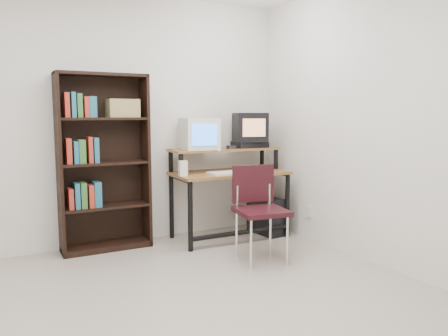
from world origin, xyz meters
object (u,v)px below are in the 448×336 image
school_chair (258,202)px  crt_tv (250,127)px  pc_tower (266,215)px  crt_monitor (199,134)px  bookshelf (103,160)px  computer_desk (229,175)px

school_chair → crt_tv: bearing=72.2°
pc_tower → school_chair: size_ratio=0.51×
crt_monitor → bookshelf: (-1.00, 0.12, -0.24)m
computer_desk → bookshelf: bookshelf is taller
crt_monitor → crt_tv: size_ratio=0.98×
computer_desk → crt_tv: (0.31, 0.07, 0.52)m
computer_desk → crt_tv: bearing=14.5°
crt_tv → pc_tower: 1.02m
bookshelf → pc_tower: bearing=-9.7°
school_chair → pc_tower: bearing=60.5°
crt_tv → bookshelf: bearing=-169.6°
computer_desk → school_chair: (-0.12, -0.77, -0.15)m
school_chair → bookshelf: 1.60m
pc_tower → school_chair: (-0.55, -0.69, 0.33)m
computer_desk → crt_monitor: 0.55m
school_chair → computer_desk: bearing=90.7°
crt_tv → school_chair: (-0.43, -0.84, -0.67)m
crt_monitor → computer_desk: bearing=-14.4°
crt_tv → bookshelf: (-1.62, 0.16, -0.31)m
crt_monitor → bookshelf: size_ratio=0.23×
pc_tower → crt_monitor: bearing=159.5°
crt_monitor → bookshelf: bookshelf is taller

